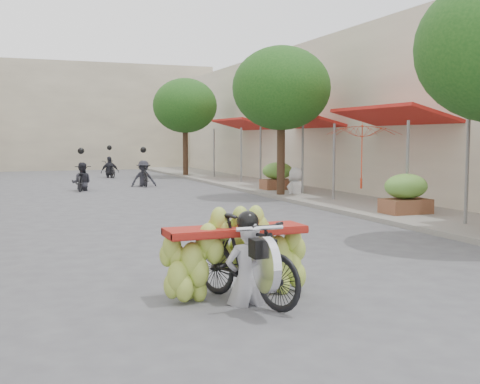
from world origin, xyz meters
name	(u,v)px	position (x,y,z in m)	size (l,w,h in m)	color
ground	(383,344)	(0.00, 0.00, 0.00)	(120.00, 120.00, 0.00)	#525357
sidewalk_right	(308,192)	(7.00, 15.00, 0.06)	(4.00, 60.00, 0.12)	gray
shophouse_row_right	(436,114)	(11.99, 14.00, 3.00)	(9.77, 40.00, 6.00)	beige
far_building	(60,117)	(0.00, 38.00, 3.50)	(20.00, 6.00, 7.00)	#BCB095
street_tree_mid	(281,89)	(5.40, 14.00, 3.78)	(3.40, 3.40, 5.25)	#3A2719
street_tree_far	(185,106)	(5.40, 26.00, 3.78)	(3.40, 3.40, 5.25)	#3A2719
produce_crate_mid	(406,191)	(6.20, 8.00, 0.71)	(1.20, 0.88, 1.16)	brown
produce_crate_far	(278,174)	(6.20, 16.00, 0.71)	(1.20, 0.88, 1.16)	brown
banana_motorbike	(242,249)	(-0.73, 2.06, 0.67)	(2.20, 1.97, 1.97)	black
market_umbrella	(364,122)	(5.78, 9.39, 2.54)	(2.69, 2.69, 1.87)	red
pedestrian	(296,167)	(6.10, 14.22, 1.05)	(1.06, 0.94, 1.85)	silver
bg_motorbike_a	(81,172)	(-0.76, 19.46, 0.73)	(1.02, 1.81, 1.95)	black
bg_motorbike_b	(143,167)	(1.97, 20.58, 0.84)	(1.07, 1.73, 1.95)	black
bg_motorbike_c	(110,162)	(1.53, 26.92, 0.80)	(1.02, 1.63, 1.95)	black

